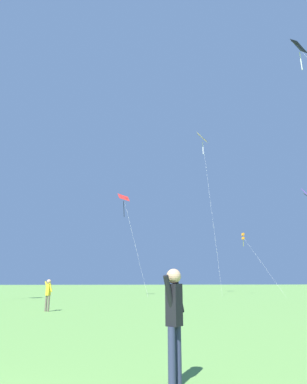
{
  "coord_description": "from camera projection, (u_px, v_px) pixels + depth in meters",
  "views": [
    {
      "loc": [
        2.24,
        -2.59,
        1.52
      ],
      "look_at": [
        7.4,
        27.58,
        9.53
      ],
      "focal_mm": 32.26,
      "sensor_mm": 36.0,
      "label": 1
    }
  ],
  "objects": [
    {
      "name": "kite_yellow_diamond",
      "position": [
        203.0,
        143.0,
        49.31
      ],
      "size": [
        1.63,
        8.01,
        22.59
      ],
      "color": "yellow",
      "rests_on": "ground_plane"
    },
    {
      "name": "kite_black_large",
      "position": [
        303.0,
        54.0,
        29.61
      ],
      "size": [
        2.32,
        10.85,
        22.34
      ],
      "color": "black",
      "rests_on": "ground_plane"
    },
    {
      "name": "kite_orange_box",
      "position": [
        244.0,
        237.0,
        45.76
      ],
      "size": [
        0.39,
        9.6,
        7.87
      ],
      "color": "orange",
      "rests_on": "ground_plane"
    },
    {
      "name": "kite_red_high",
      "position": [
        124.0,
        202.0,
        40.73
      ],
      "size": [
        3.08,
        4.77,
        11.72
      ],
      "color": "red",
      "rests_on": "ground_plane"
    },
    {
      "name": "person_foreground_watcher",
      "position": [
        48.0,
        292.0,
        18.58
      ],
      "size": [
        0.49,
        0.35,
        1.66
      ],
      "color": "#665B4C",
      "rests_on": "ground_plane"
    },
    {
      "name": "person_with_spool",
      "position": [
        174.0,
        314.0,
        5.42
      ],
      "size": [
        0.45,
        0.45,
        1.73
      ],
      "color": "#2D3351",
      "rests_on": "ground_plane"
    }
  ]
}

